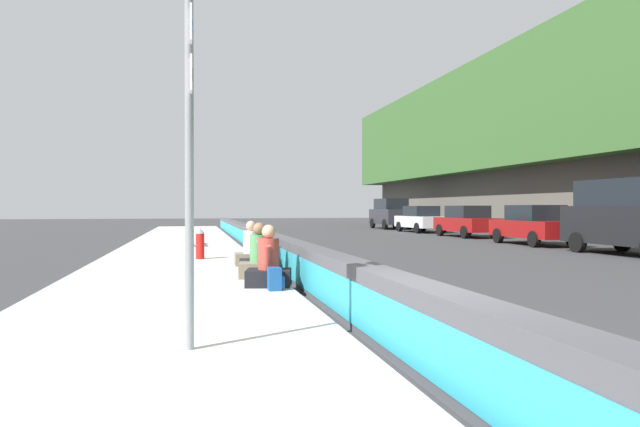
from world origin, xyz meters
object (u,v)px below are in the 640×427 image
at_px(parked_car_far, 421,219).
at_px(parked_car_farther, 390,213).
at_px(seated_person_foreground, 269,267).
at_px(parked_car_fourth, 534,225).
at_px(fire_hydrant, 200,243).
at_px(seated_person_far, 251,251).
at_px(parked_car_midline, 467,221).
at_px(route_sign_post, 190,148).
at_px(seated_person_rear, 259,257).
at_px(parked_car_third, 636,215).
at_px(seated_person_middle, 259,260).
at_px(backpack, 275,279).

xyz_separation_m(parked_car_far, parked_car_farther, (6.09, -0.13, 0.32)).
distance_m(seated_person_foreground, parked_car_fourth, 17.01).
bearing_deg(seated_person_foreground, fire_hydrant, 11.27).
relative_size(seated_person_foreground, seated_person_far, 1.02).
bearing_deg(parked_car_fourth, parked_car_farther, -0.82).
bearing_deg(parked_car_midline, route_sign_post, 146.66).
bearing_deg(parked_car_farther, parked_car_far, 178.79).
relative_size(seated_person_foreground, seated_person_rear, 1.08).
xyz_separation_m(fire_hydrant, parked_car_farther, (23.87, -14.35, 0.60)).
relative_size(parked_car_third, parked_car_far, 1.12).
bearing_deg(parked_car_midline, parked_car_third, 179.09).
bearing_deg(seated_person_far, parked_car_fourth, -60.74).
xyz_separation_m(seated_person_foreground, seated_person_middle, (1.32, 0.03, 0.00)).
relative_size(seated_person_rear, parked_car_midline, 0.23).
height_order(parked_car_midline, parked_car_far, same).
xyz_separation_m(seated_person_rear, parked_car_far, (21.27, -12.95, 0.39)).
xyz_separation_m(parked_car_fourth, parked_car_midline, (6.58, -0.26, 0.00)).
distance_m(route_sign_post, backpack, 4.59).
distance_m(seated_person_rear, parked_car_midline, 20.06).
height_order(parked_car_third, parked_car_farther, parked_car_third).
xyz_separation_m(seated_person_middle, parked_car_third, (4.13, -13.00, 0.85)).
bearing_deg(seated_person_far, seated_person_middle, 178.10).
bearing_deg(parked_car_fourth, parked_car_third, -179.29).
relative_size(route_sign_post, parked_car_fourth, 0.79).
xyz_separation_m(seated_person_rear, parked_car_fourth, (8.63, -12.81, 0.39)).
bearing_deg(seated_person_middle, parked_car_midline, -38.91).
xyz_separation_m(seated_person_foreground, parked_car_farther, (29.81, -13.17, 0.69)).
height_order(seated_person_rear, backpack, seated_person_rear).
distance_m(seated_person_far, parked_car_far, 23.71).
xyz_separation_m(parked_car_fourth, parked_car_farther, (18.73, -0.27, 0.32)).
xyz_separation_m(seated_person_rear, parked_car_midline, (15.22, -13.07, 0.39)).
distance_m(seated_person_middle, parked_car_fourth, 16.20).
relative_size(seated_person_rear, seated_person_far, 0.94).
bearing_deg(parked_car_midline, seated_person_middle, 141.09).
bearing_deg(fire_hydrant, backpack, -169.33).
distance_m(parked_car_third, parked_car_midline, 12.23).
height_order(seated_person_foreground, seated_person_rear, seated_person_foreground).
bearing_deg(fire_hydrant, parked_car_third, -91.97).
relative_size(parked_car_third, parked_car_fourth, 1.12).
height_order(backpack, parked_car_farther, parked_car_farther).
bearing_deg(seated_person_far, parked_car_midline, -43.57).
height_order(seated_person_rear, parked_car_fourth, parked_car_fourth).
bearing_deg(parked_car_third, route_sign_post, 124.65).
height_order(route_sign_post, backpack, route_sign_post).
distance_m(parked_car_fourth, parked_car_farther, 18.73).
height_order(seated_person_middle, parked_car_farther, parked_car_farther).
distance_m(seated_person_foreground, seated_person_far, 3.88).
height_order(seated_person_far, backpack, seated_person_far).
distance_m(seated_person_far, parked_car_fourth, 14.73).
bearing_deg(parked_car_far, parked_car_fourth, 179.37).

